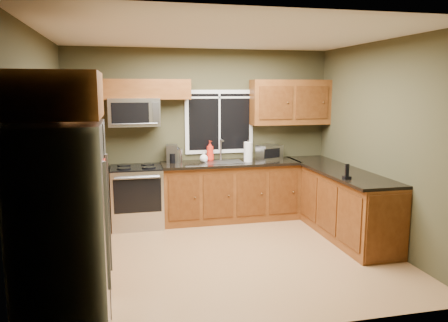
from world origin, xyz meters
name	(u,v)px	position (x,y,z in m)	size (l,w,h in m)	color
floor	(226,255)	(0.00, 0.00, 0.00)	(4.20, 4.20, 0.00)	#996D43
ceiling	(226,35)	(0.00, 0.00, 2.70)	(4.20, 4.20, 0.00)	white
back_wall	(201,134)	(0.00, 1.80, 1.35)	(4.20, 4.20, 0.00)	#3B3923
front_wall	(276,179)	(0.00, -1.80, 1.35)	(4.20, 4.20, 0.00)	#3B3923
left_wall	(42,155)	(-2.10, 0.00, 1.35)	(3.60, 3.60, 0.00)	#3B3923
right_wall	(381,145)	(2.10, 0.00, 1.35)	(3.60, 3.60, 0.00)	#3B3923
window	(219,122)	(0.30, 1.78, 1.55)	(1.12, 0.03, 1.02)	white
base_cabinets_left	(79,219)	(-1.80, 0.48, 0.45)	(0.60, 2.65, 0.90)	brown
countertop_left	(79,183)	(-1.78, 0.48, 0.92)	(0.65, 2.65, 0.04)	black
base_cabinets_back	(230,192)	(0.42, 1.50, 0.45)	(2.17, 0.60, 0.90)	brown
countertop_back	(231,163)	(0.42, 1.48, 0.92)	(2.17, 0.65, 0.04)	black
base_cabinets_peninsula	(338,202)	(1.80, 0.54, 0.45)	(0.60, 2.52, 0.90)	brown
countertop_peninsula	(337,170)	(1.78, 0.55, 0.92)	(0.65, 2.50, 0.04)	black
upper_cabinets_left	(61,107)	(-1.94, 0.48, 1.86)	(0.33, 2.65, 0.72)	brown
upper_cabinets_back_left	(147,89)	(-0.85, 1.64, 2.07)	(1.30, 0.33, 0.30)	brown
upper_cabinets_back_right	(290,102)	(1.45, 1.64, 1.86)	(1.30, 0.33, 0.72)	brown
upper_cabinet_over_fridge	(55,95)	(-1.74, -1.30, 2.03)	(0.72, 0.90, 0.38)	brown
refrigerator	(63,228)	(-1.74, -1.30, 0.90)	(0.74, 0.90, 1.80)	#B7B7BC
range	(137,196)	(-1.05, 1.47, 0.47)	(0.76, 0.69, 0.94)	#B7B7BC
microwave	(134,112)	(-1.05, 1.61, 1.73)	(0.76, 0.41, 0.42)	#B7B7BC
sink	(223,161)	(0.30, 1.49, 0.95)	(0.60, 0.42, 0.36)	slate
toaster_oven	(269,152)	(1.10, 1.62, 1.05)	(0.44, 0.39, 0.23)	#B7B7BC
coffee_maker	(172,154)	(-0.49, 1.64, 1.07)	(0.19, 0.24, 0.28)	slate
kettle	(178,155)	(-0.40, 1.65, 1.06)	(0.15, 0.15, 0.25)	#B7B7BC
paper_towel_roll	(248,152)	(0.68, 1.42, 1.10)	(0.17, 0.17, 0.35)	white
soap_bottle_a	(210,151)	(0.12, 1.66, 1.10)	(0.12, 0.12, 0.32)	red
soap_bottle_b	(247,156)	(0.70, 1.52, 1.03)	(0.08, 0.08, 0.17)	white
soap_bottle_c	(204,157)	(0.00, 1.56, 1.02)	(0.13, 0.13, 0.17)	white
cordless_phone	(347,174)	(1.55, -0.13, 1.00)	(0.09, 0.09, 0.20)	black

